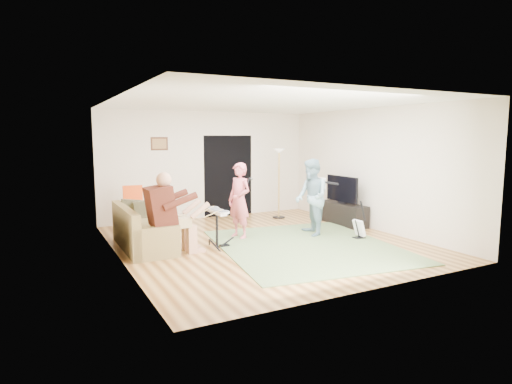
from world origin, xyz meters
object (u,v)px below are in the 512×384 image
Objects in this scene: guitarist at (311,197)px; dining_chair at (134,216)px; drum_kit at (217,231)px; sofa at (140,234)px; guitar_spare at (359,228)px; television at (342,189)px; torchiere_lamp at (279,171)px; tv_cabinet at (343,214)px; singer at (239,201)px.

guitarist reaches higher than dining_chair.
sofa is at bearing 153.21° from drum_kit.
sofa is 2.51× the size of guitar_spare.
television is (1.30, 0.61, 0.04)m from guitarist.
torchiere_lamp is at bearing 122.96° from television.
television reaches higher than tv_cabinet.
television is at bearing 180.00° from tv_cabinet.
tv_cabinet is at bearing 63.93° from guitar_spare.
torchiere_lamp is at bearing 111.39° from singer.
sofa reaches higher than drum_kit.
guitarist is 1.52× the size of television.
singer is 2.74m from television.
guitar_spare is 2.90m from torchiere_lamp.
singer is 1.52× the size of dining_chair.
sofa is at bearing -160.07° from torchiere_lamp.
tv_cabinet is 1.32× the size of television.
tv_cabinet is at bearing -55.62° from torchiere_lamp.
torchiere_lamp is (3.84, 1.39, 0.95)m from sofa.
sofa is 1.40× the size of tv_cabinet.
tv_cabinet is (2.78, 0.12, -0.52)m from singer.
singer is 2.51m from guitar_spare.
television is (4.55, -1.34, 0.49)m from dining_chair.
torchiere_lamp is (1.83, 1.51, 0.44)m from singer.
guitarist is at bearing 134.40° from guitar_spare.
torchiere_lamp is 1.74× the size of dining_chair.
guitarist is 3.82m from dining_chair.
television is (4.74, 0.00, 0.59)m from sofa.
dining_chair reaches higher than drum_kit.
guitarist is at bearing -26.24° from dining_chair.
drum_kit is 2.93m from guitar_spare.
tv_cabinet is (4.79, 0.00, -0.01)m from sofa.
sofa is at bearing -179.97° from television.
drum_kit reaches higher than tv_cabinet.
drum_kit is 0.70× the size of television.
dining_chair is (0.19, 1.34, 0.10)m from sofa.
dining_chair is at bearing 82.01° from sofa.
torchiere_lamp is (0.39, 2.00, 0.41)m from guitarist.
dining_chair is at bearing -105.53° from guitarist.
torchiere_lamp reaches higher than dining_chair.
singer reaches higher than drum_kit.
tv_cabinet is at bearing 0.03° from sofa.
guitarist is at bearing -154.83° from television.
guitar_spare is (0.70, -0.71, -0.58)m from guitarist.
guitar_spare reaches higher than tv_cabinet.
drum_kit is 3.55m from television.
singer is 2.83m from tv_cabinet.
guitar_spare is 0.56× the size of tv_cabinet.
television is at bearing -57.04° from torchiere_lamp.
sofa is 1.84× the size of television.
guitar_spare is 0.44× the size of torchiere_lamp.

